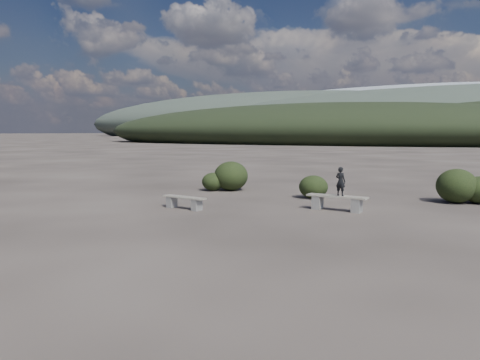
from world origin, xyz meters
The scene contains 10 objects.
ground centered at (0.00, 0.00, 0.00)m, with size 1200.00×1200.00×0.00m, color #2B2522.
bench_left centered at (-2.33, 3.89, 0.25)m, with size 1.67×0.57×0.41m.
bench_right centered at (2.25, 5.82, 0.30)m, with size 1.99×0.56×0.49m.
seated_person centered at (2.36, 5.82, 0.96)m, with size 0.34×0.22×0.93m, color black.
shrub_a centered at (-3.88, 8.47, 0.39)m, with size 0.95×0.95×0.78m, color black.
shrub_b centered at (-3.24, 8.91, 0.63)m, with size 1.47×1.47×1.26m, color black.
shrub_c centered at (0.70, 8.18, 0.44)m, with size 1.10×1.10×0.88m, color black.
shrub_d centered at (5.61, 9.39, 0.61)m, with size 1.40×1.40×1.22m, color black.
shrub_e centered at (6.33, 9.61, 0.48)m, with size 1.16×1.16×0.97m, color black.
mountain_ridges centered at (-7.48, 339.06, 10.84)m, with size 500.00×400.00×56.00m.
Camera 1 is at (6.19, -8.84, 2.53)m, focal length 35.00 mm.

